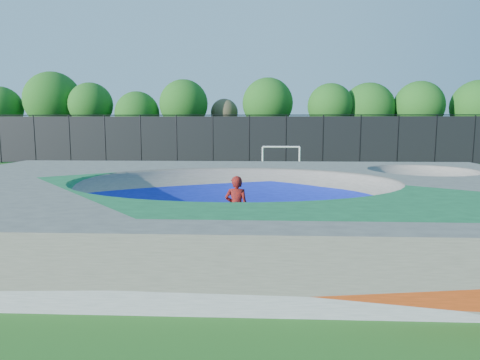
# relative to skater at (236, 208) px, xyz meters

# --- Properties ---
(ground) EXTENTS (120.00, 120.00, 0.00)m
(ground) POSITION_rel_skater_xyz_m (-0.16, 1.86, -0.94)
(ground) COLOR #215F1A
(ground) RESTS_ON ground
(skate_deck) EXTENTS (22.00, 14.00, 1.50)m
(skate_deck) POSITION_rel_skater_xyz_m (-0.16, 1.86, -0.19)
(skate_deck) COLOR gray
(skate_deck) RESTS_ON ground
(skater) EXTENTS (0.72, 0.51, 1.88)m
(skater) POSITION_rel_skater_xyz_m (0.00, 0.00, 0.00)
(skater) COLOR red
(skater) RESTS_ON ground
(skateboard) EXTENTS (0.79, 0.25, 0.05)m
(skateboard) POSITION_rel_skater_xyz_m (0.00, 0.00, -0.92)
(skateboard) COLOR black
(skateboard) RESTS_ON ground
(soccer_goal) EXTENTS (2.70, 0.12, 1.78)m
(soccer_goal) POSITION_rel_skater_xyz_m (2.19, 17.65, 0.28)
(soccer_goal) COLOR silver
(soccer_goal) RESTS_ON ground
(fence) EXTENTS (48.09, 0.09, 4.04)m
(fence) POSITION_rel_skater_xyz_m (-0.16, 22.86, 1.16)
(fence) COLOR black
(fence) RESTS_ON ground
(treeline) EXTENTS (53.14, 7.39, 8.28)m
(treeline) POSITION_rel_skater_xyz_m (1.22, 27.72, 4.02)
(treeline) COLOR #4B3025
(treeline) RESTS_ON ground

